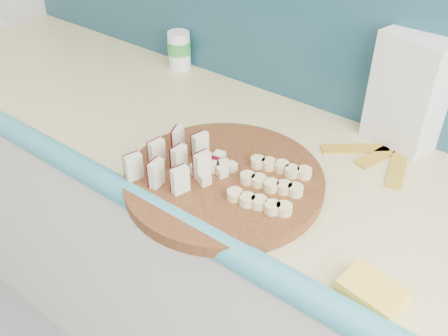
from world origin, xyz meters
TOP-DOWN VIEW (x-y plane):
  - kitchen_counter at (0.10, 1.50)m, footprint 2.20×0.63m
  - backsplash at (0.10, 1.79)m, footprint 2.20×0.02m
  - cutting_board at (0.21, 1.35)m, footprint 0.53×0.53m
  - apple_wedges at (0.11, 1.30)m, footprint 0.14×0.19m
  - apple_chunks at (0.18, 1.34)m, footprint 0.07×0.08m
  - banana_slices at (0.31, 1.38)m, footprint 0.16×0.18m
  - flour_bag at (0.44, 1.76)m, footprint 0.18×0.15m
  - canister at (-0.27, 1.74)m, footprint 0.07×0.07m
  - sponge at (0.59, 1.26)m, footprint 0.11×0.09m
  - banana_peel at (0.43, 1.66)m, footprint 0.22×0.20m

SIDE VIEW (x-z plane):
  - kitchen_counter at x=0.10m, z-range 0.00..0.91m
  - banana_peel at x=0.43m, z-range 0.91..0.92m
  - cutting_board at x=0.21m, z-range 0.91..0.94m
  - sponge at x=0.59m, z-range 0.91..0.94m
  - banana_slices at x=0.31m, z-range 0.94..0.96m
  - apple_chunks at x=0.18m, z-range 0.94..0.96m
  - apple_wedges at x=0.11m, z-range 0.94..1.00m
  - canister at x=-0.27m, z-range 0.91..1.03m
  - flour_bag at x=0.44m, z-range 0.91..1.18m
  - backsplash at x=0.10m, z-range 0.91..1.41m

